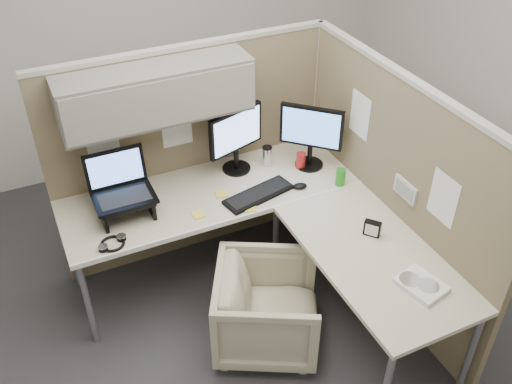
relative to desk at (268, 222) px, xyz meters
name	(u,v)px	position (x,y,z in m)	size (l,w,h in m)	color
ground	(258,315)	(-0.12, -0.13, -0.69)	(4.50, 4.50, 0.00)	#2E2D31
partition_back	(176,127)	(-0.34, 0.70, 0.41)	(2.00, 0.36, 1.63)	#7F7053
partition_right	(389,191)	(0.78, -0.19, 0.13)	(0.07, 2.03, 1.63)	#7F7053
desk	(268,222)	(0.00, 0.00, 0.00)	(2.00, 1.98, 0.73)	beige
office_chair	(268,305)	(-0.16, -0.34, -0.36)	(0.63, 0.59, 0.65)	beige
monitor_left	(236,136)	(0.04, 0.58, 0.32)	(0.43, 0.20, 0.47)	black
monitor_right	(311,132)	(0.53, 0.40, 0.32)	(0.34, 0.33, 0.47)	black
laptop_station	(123,194)	(-0.81, 0.42, 0.19)	(0.38, 0.32, 0.39)	black
keyboard	(259,195)	(0.04, 0.22, 0.05)	(0.49, 0.16, 0.02)	black
mouse	(300,186)	(0.33, 0.19, 0.06)	(0.10, 0.06, 0.03)	black
travel_mug	(267,156)	(0.26, 0.54, 0.12)	(0.07, 0.07, 0.15)	silver
soda_can_green	(340,177)	(0.60, 0.11, 0.10)	(0.07, 0.07, 0.12)	#268C1E
soda_can_silver	(301,161)	(0.45, 0.40, 0.10)	(0.07, 0.07, 0.12)	#B21E1E
sticky_note_b	(251,208)	(-0.06, 0.12, 0.05)	(0.08, 0.08, 0.01)	yellow
sticky_note_d	(221,194)	(-0.18, 0.34, 0.05)	(0.08, 0.08, 0.01)	yellow
sticky_note_a	(198,215)	(-0.39, 0.20, 0.05)	(0.08, 0.08, 0.01)	yellow
headphones	(113,243)	(-0.96, 0.15, 0.06)	(0.19, 0.19, 0.03)	black
paper_stack	(421,285)	(0.49, -0.91, 0.06)	(0.25, 0.29, 0.03)	white
desk_clock	(372,229)	(0.49, -0.43, 0.09)	(0.10, 0.10, 0.10)	black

